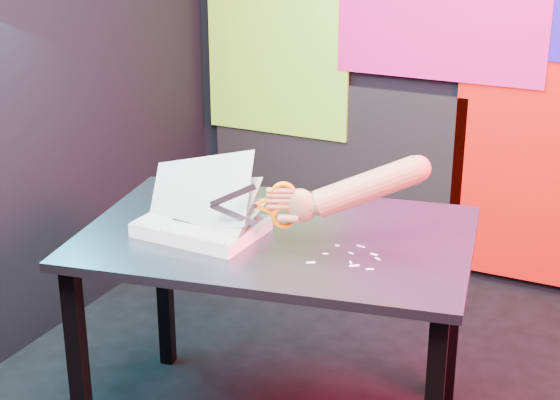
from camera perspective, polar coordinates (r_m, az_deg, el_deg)
The scene contains 7 objects.
room at distance 2.43m, azimuth 6.93°, elevation 9.96°, with size 3.01×3.01×2.71m.
backdrop at distance 3.89m, azimuth 14.83°, elevation 7.44°, with size 2.88×0.05×2.08m.
work_table at distance 2.73m, azimuth -0.19°, elevation -3.92°, with size 1.33×1.01×0.75m.
printout_stack at distance 2.69m, azimuth -5.26°, elevation -1.64°, with size 0.41×0.28×0.28m.
scissors at distance 2.54m, azimuth -0.17°, elevation -0.36°, with size 0.24×0.12×0.15m.
hand_forearm at distance 2.53m, azimuth 5.08°, elevation 0.71°, with size 0.43×0.23×0.21m.
paper_clippings at distance 2.52m, azimuth 4.77°, elevation -3.89°, with size 0.19×0.19×0.00m.
Camera 1 is at (0.78, -2.26, 1.79)m, focal length 55.00 mm.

